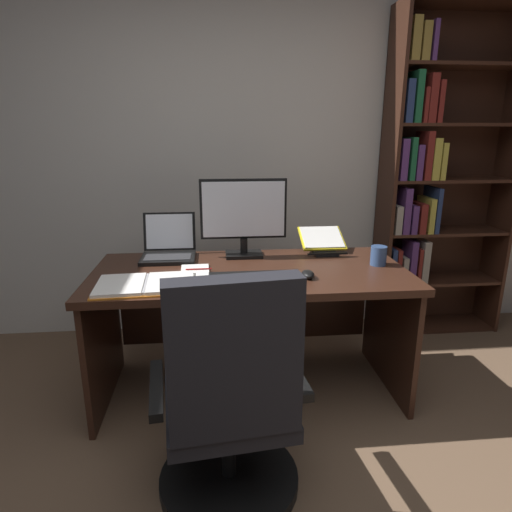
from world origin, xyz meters
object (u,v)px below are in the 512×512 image
Objects in this scene: open_binder at (146,284)px; coffee_mug at (379,256)px; bookshelf at (431,184)px; reading_stand_with_book at (322,240)px; desk at (249,298)px; office_chair at (231,410)px; computer_mouse at (308,274)px; pen at (199,269)px; monitor at (244,217)px; keyboard at (250,278)px; laptop at (169,249)px; notepad at (195,271)px.

coffee_mug is at bearing 7.36° from open_binder.
bookshelf is 1.02m from reading_stand_with_book.
office_chair reaches higher than desk.
pen is at bearing 163.90° from computer_mouse.
computer_mouse is (0.43, 0.62, 0.34)m from office_chair.
pen is (0.25, 0.21, 0.00)m from open_binder.
coffee_mug is at bearing 22.75° from computer_mouse.
reading_stand_with_book is at bearing 25.72° from open_binder.
coffee_mug is (-0.64, -0.72, -0.31)m from bookshelf.
office_chair is 1.25m from coffee_mug.
computer_mouse is 0.21× the size of open_binder.
computer_mouse is at bearing -111.42° from reading_stand_with_book.
office_chair is 1.97× the size of monitor.
coffee_mug reaches higher than computer_mouse.
bookshelf reaches higher than pen.
keyboard is 0.77m from coffee_mug.
computer_mouse is (0.30, 0.00, 0.01)m from keyboard.
office_chair is 0.83m from computer_mouse.
pen is at bearing -57.52° from laptop.
desk is 3.34× the size of monitor.
computer_mouse reaches higher than open_binder.
open_binder is (-1.02, -0.56, -0.06)m from reading_stand_with_book.
computer_mouse is at bearing 48.90° from office_chair.
keyboard is at bearing -31.61° from pen.
desk is 16.50× the size of computer_mouse.
monitor reaches higher than coffee_mug.
monitor is at bearing 40.70° from open_binder.
bookshelf is 5.44× the size of keyboard.
pen reaches higher than notepad.
laptop is 0.51m from open_binder.
desk is at bearing 86.38° from keyboard.
monitor is at bearing 123.84° from computer_mouse.
laptop reaches higher than notepad.
reading_stand_with_book is (0.95, 0.06, 0.01)m from laptop.
open_binder is at bearing -169.38° from coffee_mug.
open_binder is at bearing -174.46° from keyboard.
computer_mouse is at bearing -31.18° from laptop.
monitor is 0.75m from open_binder.
office_chair is 2.03× the size of open_binder.
bookshelf reaches higher than monitor.
open_binder reaches higher than notepad.
open_binder is 0.33m from pen.
bookshelf reaches higher than office_chair.
keyboard reaches higher than notepad.
notepad is (-0.28, -0.28, -0.23)m from monitor.
bookshelf is 1.87m from notepad.
open_binder is at bearing -136.04° from monitor.
notepad is at bearing -178.71° from coffee_mug.
office_chair is (-1.52, -1.54, -0.68)m from bookshelf.
keyboard is 3.86× the size of coffee_mug.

